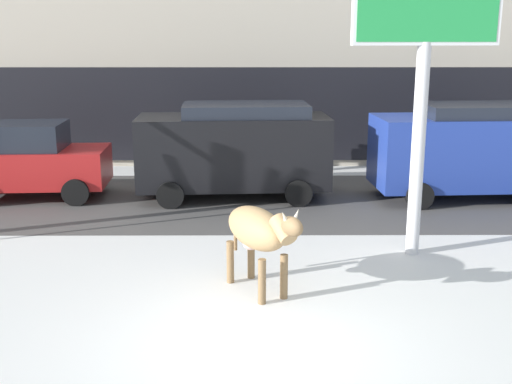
{
  "coord_description": "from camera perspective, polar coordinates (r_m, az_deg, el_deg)",
  "views": [
    {
      "loc": [
        -0.07,
        -7.37,
        3.89
      ],
      "look_at": [
        -0.01,
        3.93,
        1.1
      ],
      "focal_mm": 44.34,
      "sensor_mm": 36.0,
      "label": 1
    }
  ],
  "objects": [
    {
      "name": "ground_plane",
      "position": [
        8.34,
        0.19,
        -13.95
      ],
      "size": [
        120.0,
        120.0,
        0.0
      ],
      "primitive_type": "plane",
      "color": "white"
    },
    {
      "name": "road_strip",
      "position": [
        15.41,
        -0.05,
        -0.74
      ],
      "size": [
        60.0,
        5.6,
        0.01
      ],
      "primitive_type": "cube",
      "color": "#514F4C",
      "rests_on": "ground"
    },
    {
      "name": "cow_tan",
      "position": [
        9.69,
        0.24,
        -3.54
      ],
      "size": [
        1.33,
        1.84,
        1.54
      ],
      "color": "tan",
      "rests_on": "ground"
    },
    {
      "name": "billboard",
      "position": [
        11.41,
        15.16,
        15.53
      ],
      "size": [
        2.53,
        0.33,
        5.56
      ],
      "color": "silver",
      "rests_on": "ground"
    },
    {
      "name": "car_red_hatchback",
      "position": [
        16.44,
        -19.47,
        2.68
      ],
      "size": [
        3.59,
        2.08,
        1.86
      ],
      "color": "red",
      "rests_on": "ground"
    },
    {
      "name": "car_black_van",
      "position": [
        15.46,
        -1.96,
        3.99
      ],
      "size": [
        4.7,
        2.32,
        2.32
      ],
      "color": "black",
      "rests_on": "ground"
    },
    {
      "name": "car_blue_van",
      "position": [
        16.23,
        18.83,
        3.73
      ],
      "size": [
        4.7,
        2.32,
        2.32
      ],
      "color": "#233D9E",
      "rests_on": "ground"
    },
    {
      "name": "pedestrian_near_billboard",
      "position": [
        18.16,
        1.72,
        4.31
      ],
      "size": [
        0.36,
        0.24,
        1.73
      ],
      "color": "#282833",
      "rests_on": "ground"
    },
    {
      "name": "pedestrian_far_left",
      "position": [
        18.17,
        -3.06,
        4.3
      ],
      "size": [
        0.36,
        0.24,
        1.73
      ],
      "color": "#282833",
      "rests_on": "ground"
    }
  ]
}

